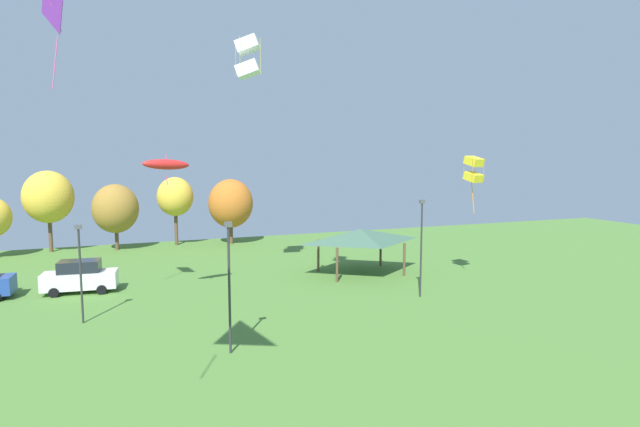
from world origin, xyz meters
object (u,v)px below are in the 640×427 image
Objects in this scene: light_post_2 at (229,280)px; treeline_tree_3 at (115,209)px; park_pavilion at (361,235)px; light_post_1 at (80,267)px; kite_flying_0 at (52,10)px; parked_car_second_from_left at (80,277)px; kite_flying_2 at (248,57)px; treeline_tree_4 at (175,197)px; light_post_0 at (421,243)px; treeline_tree_2 at (48,197)px; kite_flying_1 at (474,169)px; treeline_tree_5 at (231,203)px; kite_flying_3 at (166,164)px.

treeline_tree_3 reaches higher than light_post_2.
light_post_1 is (-19.71, -5.41, 0.08)m from park_pavilion.
kite_flying_0 is 0.74× the size of park_pavilion.
treeline_tree_3 is at bearing 88.90° from parked_car_second_from_left.
kite_flying_2 is 23.60m from treeline_tree_3.
treeline_tree_3 is (-9.59, 17.83, -12.12)m from kite_flying_2.
treeline_tree_4 is at bearing 7.62° from treeline_tree_3.
light_post_1 is at bearing 173.96° from light_post_0.
light_post_2 is at bearing -70.15° from treeline_tree_2.
kite_flying_0 reaches higher than treeline_tree_2.
kite_flying_1 is 34.54m from treeline_tree_3.
light_post_2 is (-19.35, -7.34, -4.84)m from kite_flying_1.
treeline_tree_5 is (-6.90, 17.78, 1.28)m from park_pavilion.
kite_flying_2 is at bearing 28.36° from kite_flying_0.
light_post_2 is 31.75m from treeline_tree_4.
park_pavilion is (20.34, 5.84, -13.60)m from kite_flying_0.
light_post_1 is (-10.93, -5.81, -13.13)m from kite_flying_2.
kite_flying_0 is 28.50m from treeline_tree_4.
kite_flying_1 is at bearing -20.62° from kite_flying_2.
kite_flying_0 is at bearing -154.01° from kite_flying_3.
treeline_tree_2 reaches higher than parked_car_second_from_left.
kite_flying_3 is 0.38× the size of treeline_tree_2.
light_post_0 is at bearing -84.18° from park_pavilion.
light_post_0 is 0.98× the size of treeline_tree_3.
kite_flying_1 is 18.16m from kite_flying_2.
treeline_tree_5 is (-7.67, 25.36, 0.72)m from light_post_0.
light_post_0 is at bearing -158.81° from kite_flying_1.
light_post_1 is at bearing -152.02° from kite_flying_2.
kite_flying_0 is at bearing -145.36° from light_post_1.
treeline_tree_4 is at bearing 84.04° from kite_flying_3.
light_post_2 is at bearing -159.42° from light_post_0.
kite_flying_3 is 24.71m from treeline_tree_2.
treeline_tree_4 is at bearing 71.44° from parked_car_second_from_left.
kite_flying_1 is 28.74m from parked_car_second_from_left.
kite_flying_3 is 0.42× the size of treeline_tree_4.
treeline_tree_5 is (13.50, 16.11, 3.25)m from parked_car_second_from_left.
light_post_1 is 26.52m from treeline_tree_5.
kite_flying_0 reaches higher than park_pavilion.
park_pavilion is (14.83, 3.15, -5.70)m from kite_flying_3.
park_pavilion is at bearing -56.64° from treeline_tree_4.
treeline_tree_2 reaches higher than light_post_0.
treeline_tree_3 reaches higher than park_pavilion.
treeline_tree_3 is at bearing -10.62° from treeline_tree_2.
kite_flying_1 is at bearing -43.47° from treeline_tree_3.
light_post_0 is 29.77m from treeline_tree_4.
treeline_tree_5 reaches higher than parked_car_second_from_left.
light_post_2 is 0.87× the size of treeline_tree_4.
treeline_tree_3 is at bearing 126.57° from light_post_0.
kite_flying_3 reaches higher than treeline_tree_3.
kite_flying_2 is 18.73m from light_post_2.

